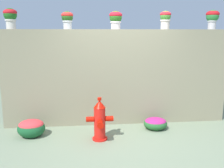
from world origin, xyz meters
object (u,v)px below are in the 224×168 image
Objects in this scene: potted_plant_0 at (10,16)px; flower_bush_left at (155,123)px; potted_plant_2 at (116,18)px; fire_hydrant at (100,121)px; flower_bush_right at (31,127)px; potted_plant_1 at (67,18)px; potted_plant_4 at (212,17)px; potted_plant_3 at (165,18)px.

flower_bush_left is at bearing -10.12° from potted_plant_0.
potted_plant_2 is 2.21m from fire_hydrant.
potted_plant_0 is at bearing 179.85° from potted_plant_2.
flower_bush_right is at bearing -57.69° from potted_plant_0.
potted_plant_2 is (1.02, 0.00, 0.01)m from potted_plant_1.
flower_bush_left is (1.82, -0.52, -2.19)m from potted_plant_1.
potted_plant_4 is (3.20, 0.02, 0.05)m from potted_plant_1.
potted_plant_2 is at bearing 0.21° from potted_plant_1.
potted_plant_4 is 0.79× the size of flower_bush_right.
potted_plant_2 is 2.18m from potted_plant_4.
potted_plant_4 reaches higher than potted_plant_1.
potted_plant_0 reaches higher than potted_plant_2.
potted_plant_3 is (3.26, -0.02, -0.02)m from potted_plant_0.
fire_hydrant reaches higher than flower_bush_left.
flower_bush_right is (-0.74, -0.65, -2.14)m from potted_plant_1.
potted_plant_0 is at bearing 151.36° from fire_hydrant.
potted_plant_4 is (1.09, 0.04, 0.03)m from potted_plant_3.
potted_plant_3 is 3.62m from flower_bush_right.
flower_bush_left is at bearing -33.22° from potted_plant_2.
potted_plant_2 is at bearing 146.78° from flower_bush_left.
flower_bush_left is at bearing -15.96° from potted_plant_1.
potted_plant_3 is at bearing 60.74° from flower_bush_left.
potted_plant_3 reaches higher than flower_bush_left.
flower_bush_right is at bearing -177.12° from flower_bush_left.
potted_plant_0 reaches higher than potted_plant_1.
potted_plant_2 reaches higher than potted_plant_1.
potted_plant_0 is 0.99× the size of potted_plant_4.
potted_plant_4 is (4.35, 0.01, 0.01)m from potted_plant_0.
potted_plant_3 is at bearing 12.60° from flower_bush_right.
flower_bush_right is (-1.76, -0.65, -2.14)m from potted_plant_2.
potted_plant_0 is 3.26m from potted_plant_3.
fire_hydrant is at bearing -113.34° from potted_plant_2.
potted_plant_0 is at bearing 179.52° from potted_plant_1.
potted_plant_1 is 0.86× the size of potted_plant_4.
potted_plant_4 is (2.17, 0.02, 0.04)m from potted_plant_2.
potted_plant_0 is 3.76m from flower_bush_left.
potted_plant_2 is at bearing -179.49° from potted_plant_4.
potted_plant_0 reaches higher than flower_bush_right.
flower_bush_right is (0.42, -0.66, -2.17)m from potted_plant_0.
potted_plant_2 reaches higher than fire_hydrant.
potted_plant_2 is 0.46× the size of fire_hydrant.
flower_bush_right is at bearing -170.28° from potted_plant_4.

